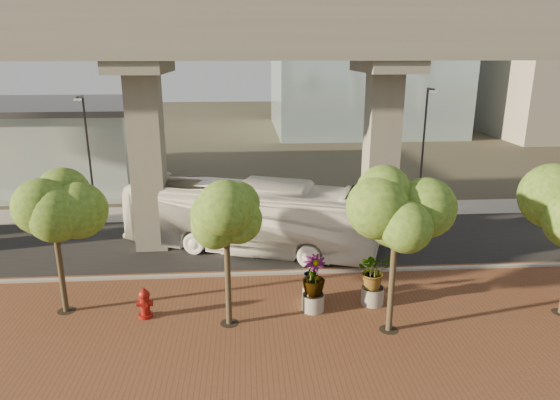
{
  "coord_description": "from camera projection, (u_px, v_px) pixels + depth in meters",
  "views": [
    {
      "loc": [
        -1.1,
        -23.16,
        10.05
      ],
      "look_at": [
        0.6,
        0.5,
        2.9
      ],
      "focal_mm": 32.0,
      "sensor_mm": 36.0,
      "label": 1
    }
  ],
  "objects": [
    {
      "name": "transit_bus",
      "position": [
        249.0,
        217.0,
        25.62
      ],
      "size": [
        13.35,
        7.38,
        3.65
      ],
      "primitive_type": "imported",
      "rotation": [
        0.0,
        0.0,
        1.22
      ],
      "color": "white",
      "rests_on": "ground"
    },
    {
      "name": "far_sidewalk",
      "position": [
        263.0,
        212.0,
        32.25
      ],
      "size": [
        90.0,
        3.0,
        0.06
      ],
      "primitive_type": "cube",
      "color": "#9F9B94",
      "rests_on": "ground"
    },
    {
      "name": "street_tree_near_east",
      "position": [
        397.0,
        209.0,
        17.19
      ],
      "size": [
        3.76,
        3.76,
        6.48
      ],
      "color": "#493B29",
      "rests_on": "ground"
    },
    {
      "name": "curb_strip",
      "position": [
        271.0,
        274.0,
        23.16
      ],
      "size": [
        70.0,
        0.25,
        0.16
      ],
      "primitive_type": "cube",
      "color": "#9F9B94",
      "rests_on": "ground"
    },
    {
      "name": "planter_front",
      "position": [
        374.0,
        273.0,
        20.11
      ],
      "size": [
        2.04,
        2.04,
        2.25
      ],
      "color": "gray",
      "rests_on": "ground"
    },
    {
      "name": "fire_hydrant",
      "position": [
        145.0,
        303.0,
        19.31
      ],
      "size": [
        0.61,
        0.55,
        1.22
      ],
      "color": "maroon",
      "rests_on": "ground"
    },
    {
      "name": "streetlamp_east",
      "position": [
        424.0,
        141.0,
        31.49
      ],
      "size": [
        0.39,
        1.13,
        7.81
      ],
      "color": "#2D2C31",
      "rests_on": "ground"
    },
    {
      "name": "brick_plaza",
      "position": [
        280.0,
        349.0,
        17.45
      ],
      "size": [
        70.0,
        13.0,
        0.06
      ],
      "primitive_type": "cube",
      "color": "brown",
      "rests_on": "ground"
    },
    {
      "name": "ground",
      "position": [
        269.0,
        258.0,
        25.1
      ],
      "size": [
        160.0,
        160.0,
        0.0
      ],
      "primitive_type": "plane",
      "color": "#3B372B",
      "rests_on": "ground"
    },
    {
      "name": "transit_viaduct",
      "position": [
        266.0,
        108.0,
        24.91
      ],
      "size": [
        72.0,
        5.6,
        12.4
      ],
      "color": "gray",
      "rests_on": "ground"
    },
    {
      "name": "planter_right",
      "position": [
        314.0,
        278.0,
        19.58
      ],
      "size": [
        2.15,
        2.15,
        2.3
      ],
      "color": "gray",
      "rests_on": "ground"
    },
    {
      "name": "asphalt_road",
      "position": [
        267.0,
        243.0,
        27.0
      ],
      "size": [
        90.0,
        8.0,
        0.04
      ],
      "primitive_type": "cube",
      "color": "black",
      "rests_on": "ground"
    },
    {
      "name": "street_tree_near_west",
      "position": [
        226.0,
        211.0,
        17.7
      ],
      "size": [
        3.31,
        3.31,
        6.05
      ],
      "color": "#493B29",
      "rests_on": "ground"
    },
    {
      "name": "planter_left",
      "position": [
        313.0,
        274.0,
        20.34
      ],
      "size": [
        1.82,
        1.82,
        2.01
      ],
      "color": "gray",
      "rests_on": "ground"
    },
    {
      "name": "street_tree_far_west",
      "position": [
        52.0,
        204.0,
        18.61
      ],
      "size": [
        3.64,
        3.64,
        6.16
      ],
      "color": "#493B29",
      "rests_on": "ground"
    },
    {
      "name": "streetlamp_west",
      "position": [
        88.0,
        150.0,
        29.42
      ],
      "size": [
        0.37,
        1.09,
        7.53
      ],
      "color": "#2D2D32",
      "rests_on": "ground"
    }
  ]
}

